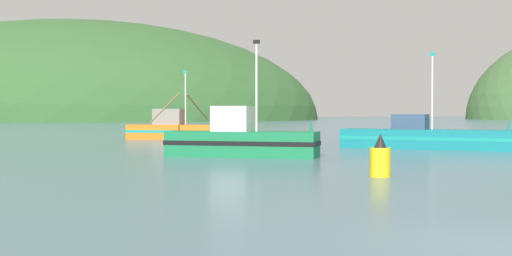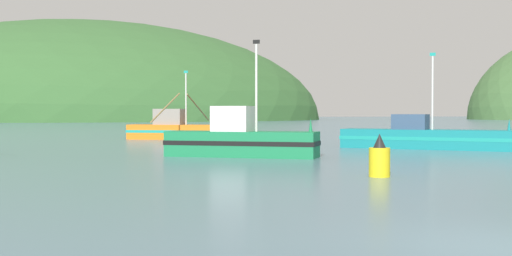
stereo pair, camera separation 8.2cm
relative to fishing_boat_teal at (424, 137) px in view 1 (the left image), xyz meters
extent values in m
plane|color=slate|center=(-14.21, -26.11, -0.72)|extent=(600.00, 600.00, 0.00)
ellipsoid|color=#386633|center=(-15.89, 169.81, -0.72)|extent=(147.46, 117.97, 60.40)
cube|color=#147F84|center=(0.06, -0.05, -0.11)|extent=(9.22, 8.72, 1.21)
cube|color=teal|center=(0.06, -0.05, -0.05)|extent=(9.32, 8.81, 0.22)
cone|color=#147F84|center=(3.63, -3.34, 0.85)|extent=(0.28, 0.28, 0.70)
cube|color=#334C6B|center=(-0.65, 0.60, 0.98)|extent=(2.61, 2.58, 0.96)
cylinder|color=silver|center=(0.34, -0.31, 2.78)|extent=(0.12, 0.12, 4.57)
cube|color=teal|center=(0.34, -0.31, 5.19)|extent=(0.29, 0.27, 0.20)
cube|color=#197A47|center=(-12.85, -3.59, -0.06)|extent=(7.70, 5.80, 1.31)
cube|color=black|center=(-12.85, -3.59, 0.00)|extent=(7.78, 5.85, 0.24)
cone|color=#197A47|center=(-9.79, -5.49, 0.94)|extent=(0.28, 0.28, 0.70)
cube|color=silver|center=(-13.26, -3.34, 1.24)|extent=(2.52, 2.45, 1.31)
cylinder|color=silver|center=(-12.19, -4.00, 2.83)|extent=(0.12, 0.12, 4.47)
cube|color=black|center=(-12.19, -4.00, 5.18)|extent=(0.32, 0.22, 0.20)
cube|color=orange|center=(-12.21, 17.74, -0.09)|extent=(9.21, 6.34, 1.25)
cube|color=teal|center=(-12.21, 17.74, -0.03)|extent=(9.30, 6.40, 0.23)
cone|color=orange|center=(-8.40, 15.58, 0.88)|extent=(0.27, 0.27, 0.70)
cube|color=gray|center=(-13.31, 18.36, 1.20)|extent=(2.77, 2.37, 1.33)
cylinder|color=silver|center=(-12.00, 17.62, 2.69)|extent=(0.12, 0.12, 4.32)
cube|color=teal|center=(-12.00, 17.62, 4.97)|extent=(0.33, 0.20, 0.20)
cylinder|color=#997F4C|center=(-10.24, 21.21, 1.98)|extent=(3.12, 5.38, 2.41)
cylinder|color=#997F4C|center=(-14.17, 14.27, 1.98)|extent=(3.12, 5.38, 2.41)
cylinder|color=yellow|center=(-10.80, -14.83, -0.20)|extent=(0.75, 0.75, 1.04)
cone|color=black|center=(-10.80, -14.83, 0.57)|extent=(0.45, 0.45, 0.50)
camera|label=1|loc=(-21.42, -35.15, 1.58)|focal=44.57mm
camera|label=2|loc=(-21.34, -35.18, 1.58)|focal=44.57mm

